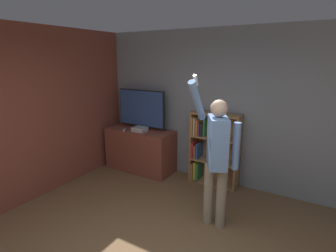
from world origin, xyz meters
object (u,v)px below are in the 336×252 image
Objects in this scene: bookshelf at (210,149)px; person at (217,152)px; game_console at (140,129)px; television at (141,109)px.

bookshelf is 0.64× the size of person.
bookshelf is at bearing 11.39° from game_console.
television reaches higher than game_console.
game_console is 0.20× the size of bookshelf.
person is (1.87, -0.89, 0.16)m from game_console.
game_console is at bearing -66.68° from television.
television is at bearing 113.32° from game_console.
bookshelf is 1.34m from person.
game_console is 0.13× the size of person.
television reaches higher than bookshelf.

